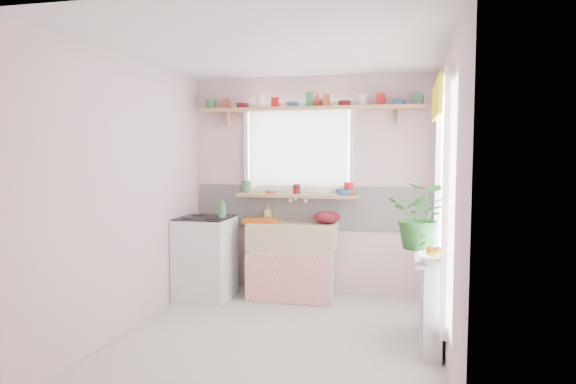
# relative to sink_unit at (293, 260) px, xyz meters

# --- Properties ---
(room) EXTENTS (3.20, 3.20, 3.20)m
(room) POSITION_rel_sink_unit_xyz_m (0.81, -0.43, 0.94)
(room) COLOR silver
(room) RESTS_ON ground
(sink_unit) EXTENTS (0.95, 0.65, 1.11)m
(sink_unit) POSITION_rel_sink_unit_xyz_m (0.00, 0.00, 0.00)
(sink_unit) COLOR white
(sink_unit) RESTS_ON ground
(cooker) EXTENTS (0.58, 0.58, 0.93)m
(cooker) POSITION_rel_sink_unit_xyz_m (-0.95, -0.24, 0.03)
(cooker) COLOR white
(cooker) RESTS_ON ground
(radiator_ledge) EXTENTS (0.22, 0.95, 0.78)m
(radiator_ledge) POSITION_rel_sink_unit_xyz_m (1.45, -1.09, -0.03)
(radiator_ledge) COLOR white
(radiator_ledge) RESTS_ON ground
(windowsill) EXTENTS (1.40, 0.22, 0.04)m
(windowsill) POSITION_rel_sink_unit_xyz_m (-0.00, 0.19, 0.71)
(windowsill) COLOR tan
(windowsill) RESTS_ON room
(pine_shelf) EXTENTS (2.52, 0.24, 0.04)m
(pine_shelf) POSITION_rel_sink_unit_xyz_m (0.15, 0.18, 1.69)
(pine_shelf) COLOR tan
(pine_shelf) RESTS_ON room
(shelf_crockery) EXTENTS (2.47, 0.11, 0.12)m
(shelf_crockery) POSITION_rel_sink_unit_xyz_m (0.13, 0.18, 1.76)
(shelf_crockery) COLOR #3F7F4C
(shelf_crockery) RESTS_ON pine_shelf
(sill_crockery) EXTENTS (1.35, 0.11, 0.12)m
(sill_crockery) POSITION_rel_sink_unit_xyz_m (-0.00, 0.19, 0.78)
(sill_crockery) COLOR #3F7F4C
(sill_crockery) RESTS_ON windowsill
(dish_tray) EXTENTS (0.37, 0.29, 0.04)m
(dish_tray) POSITION_rel_sink_unit_xyz_m (-0.36, -0.04, 0.44)
(dish_tray) COLOR #D15612
(dish_tray) RESTS_ON sink_unit
(colander) EXTENTS (0.35, 0.35, 0.14)m
(colander) POSITION_rel_sink_unit_xyz_m (0.37, 0.04, 0.49)
(colander) COLOR #5C0F1A
(colander) RESTS_ON sink_unit
(jade_plant) EXTENTS (0.65, 0.61, 0.60)m
(jade_plant) POSITION_rel_sink_unit_xyz_m (1.36, -0.87, 0.64)
(jade_plant) COLOR #295F26
(jade_plant) RESTS_ON radiator_ledge
(fruit_bowl) EXTENTS (0.34, 0.34, 0.08)m
(fruit_bowl) POSITION_rel_sink_unit_xyz_m (1.48, -1.49, 0.38)
(fruit_bowl) COLOR silver
(fruit_bowl) RESTS_ON radiator_ledge
(herb_pot) EXTENTS (0.11, 0.09, 0.19)m
(herb_pot) POSITION_rel_sink_unit_xyz_m (1.36, -1.11, 0.44)
(herb_pot) COLOR #28652B
(herb_pot) RESTS_ON radiator_ledge
(soap_bottle_sink) EXTENTS (0.08, 0.08, 0.17)m
(soap_bottle_sink) POSITION_rel_sink_unit_xyz_m (-0.34, 0.21, 0.50)
(soap_bottle_sink) COLOR #F7E16D
(soap_bottle_sink) RESTS_ON sink_unit
(sill_cup) EXTENTS (0.15, 0.15, 0.11)m
(sill_cup) POSITION_rel_sink_unit_xyz_m (-0.58, 0.25, 0.78)
(sill_cup) COLOR white
(sill_cup) RESTS_ON windowsill
(sill_bowl) EXTENTS (0.25, 0.25, 0.06)m
(sill_bowl) POSITION_rel_sink_unit_xyz_m (0.55, 0.13, 0.76)
(sill_bowl) COLOR #3663B1
(sill_bowl) RESTS_ON windowsill
(shelf_vase) EXTENTS (0.18, 0.18, 0.16)m
(shelf_vase) POSITION_rel_sink_unit_xyz_m (0.22, 0.24, 1.79)
(shelf_vase) COLOR #9E3E30
(shelf_vase) RESTS_ON pine_shelf
(cooker_bottle) EXTENTS (0.09, 0.09, 0.23)m
(cooker_bottle) POSITION_rel_sink_unit_xyz_m (-0.73, -0.29, 0.60)
(cooker_bottle) COLOR #42854B
(cooker_bottle) RESTS_ON cooker
(fruit) EXTENTS (0.20, 0.14, 0.10)m
(fruit) POSITION_rel_sink_unit_xyz_m (1.49, -1.49, 0.45)
(fruit) COLOR #D95912
(fruit) RESTS_ON fruit_bowl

